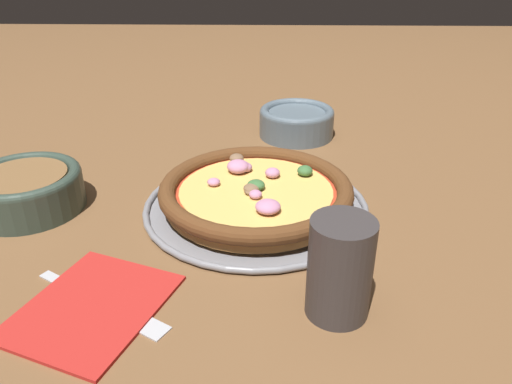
{
  "coord_description": "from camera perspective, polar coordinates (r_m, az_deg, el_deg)",
  "views": [
    {
      "loc": [
        0.59,
        0.01,
        0.34
      ],
      "look_at": [
        0.0,
        0.0,
        0.03
      ],
      "focal_mm": 35.0,
      "sensor_mm": 36.0,
      "label": 1
    }
  ],
  "objects": [
    {
      "name": "drinking_cup",
      "position": [
        0.49,
        9.56,
        -8.61
      ],
      "size": [
        0.06,
        0.06,
        0.1
      ],
      "color": "#383333",
      "rests_on": "ground_plane"
    },
    {
      "name": "pizza",
      "position": [
        0.67,
        -0.0,
        0.04
      ],
      "size": [
        0.26,
        0.26,
        0.04
      ],
      "color": "#A86B33",
      "rests_on": "pizza_tray"
    },
    {
      "name": "fork",
      "position": [
        0.54,
        -16.66,
        -12.27
      ],
      "size": [
        0.11,
        0.16,
        0.0
      ],
      "rotation": [
        0.0,
        0.0,
        7.31
      ],
      "color": "#B7B7BC",
      "rests_on": "ground_plane"
    },
    {
      "name": "pizza_tray",
      "position": [
        0.68,
        0.0,
        -1.61
      ],
      "size": [
        0.31,
        0.31,
        0.01
      ],
      "color": "gray",
      "rests_on": "ground_plane"
    },
    {
      "name": "ground_plane",
      "position": [
        0.68,
        0.0,
        -1.93
      ],
      "size": [
        3.0,
        3.0,
        0.0
      ],
      "primitive_type": "plane",
      "color": "brown"
    },
    {
      "name": "napkin",
      "position": [
        0.54,
        -18.2,
        -12.21
      ],
      "size": [
        0.19,
        0.17,
        0.01
      ],
      "rotation": [
        0.0,
        0.0,
        -0.36
      ],
      "color": "#B2231E",
      "rests_on": "ground_plane"
    },
    {
      "name": "bowl_far",
      "position": [
        0.74,
        -24.82,
        0.39
      ],
      "size": [
        0.15,
        0.15,
        0.06
      ],
      "color": "#334238",
      "rests_on": "ground_plane"
    },
    {
      "name": "bowl_near",
      "position": [
        0.93,
        4.66,
        8.1
      ],
      "size": [
        0.14,
        0.14,
        0.05
      ],
      "color": "slate",
      "rests_on": "ground_plane"
    }
  ]
}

